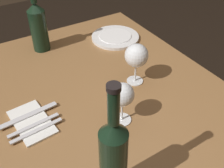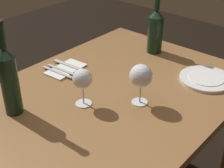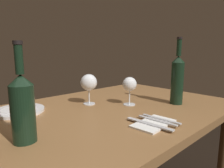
{
  "view_description": "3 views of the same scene",
  "coord_description": "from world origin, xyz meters",
  "px_view_note": "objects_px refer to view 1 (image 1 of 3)",
  "views": [
    {
      "loc": [
        -0.65,
        0.4,
        1.43
      ],
      "look_at": [
        -0.01,
        0.01,
        0.83
      ],
      "focal_mm": 44.38,
      "sensor_mm": 36.0,
      "label": 1
    },
    {
      "loc": [
        -0.86,
        -0.79,
        1.49
      ],
      "look_at": [
        0.03,
        -0.02,
        0.79
      ],
      "focal_mm": 53.57,
      "sensor_mm": 36.0,
      "label": 2
    },
    {
      "loc": [
        0.71,
        0.75,
        1.05
      ],
      "look_at": [
        0.0,
        -0.01,
        0.86
      ],
      "focal_mm": 32.33,
      "sensor_mm": 36.0,
      "label": 3
    }
  ],
  "objects_px": {
    "dinner_plate": "(115,37)",
    "fork_outer": "(36,130)",
    "wine_glass_left": "(122,95)",
    "fork_inner": "(34,125)",
    "wine_bottle_second": "(38,25)",
    "wine_glass_right": "(136,56)",
    "wine_bottle": "(113,159)",
    "table_knife": "(29,115)",
    "folded_napkin": "(32,122)"
  },
  "relations": [
    {
      "from": "wine_bottle",
      "to": "fork_inner",
      "type": "height_order",
      "value": "wine_bottle"
    },
    {
      "from": "wine_glass_right",
      "to": "wine_bottle",
      "type": "relative_size",
      "value": 0.46
    },
    {
      "from": "table_knife",
      "to": "dinner_plate",
      "type": "bearing_deg",
      "value": -60.21
    },
    {
      "from": "folded_napkin",
      "to": "fork_outer",
      "type": "distance_m",
      "value": 0.05
    },
    {
      "from": "wine_bottle_second",
      "to": "table_knife",
      "type": "bearing_deg",
      "value": 154.02
    },
    {
      "from": "wine_glass_left",
      "to": "fork_inner",
      "type": "relative_size",
      "value": 0.86
    },
    {
      "from": "wine_bottle",
      "to": "wine_bottle_second",
      "type": "xyz_separation_m",
      "value": [
        0.8,
        -0.1,
        -0.02
      ]
    },
    {
      "from": "wine_glass_left",
      "to": "dinner_plate",
      "type": "xyz_separation_m",
      "value": [
        0.49,
        -0.28,
        -0.1
      ]
    },
    {
      "from": "wine_bottle",
      "to": "wine_bottle_second",
      "type": "height_order",
      "value": "wine_bottle"
    },
    {
      "from": "fork_outer",
      "to": "table_knife",
      "type": "bearing_deg",
      "value": 0.0
    },
    {
      "from": "fork_inner",
      "to": "table_knife",
      "type": "height_order",
      "value": "same"
    },
    {
      "from": "fork_outer",
      "to": "table_knife",
      "type": "distance_m",
      "value": 0.08
    },
    {
      "from": "wine_glass_left",
      "to": "table_knife",
      "type": "distance_m",
      "value": 0.34
    },
    {
      "from": "fork_inner",
      "to": "fork_outer",
      "type": "relative_size",
      "value": 1.0
    },
    {
      "from": "wine_glass_left",
      "to": "folded_napkin",
      "type": "relative_size",
      "value": 0.79
    },
    {
      "from": "wine_bottle_second",
      "to": "fork_outer",
      "type": "xyz_separation_m",
      "value": [
        -0.49,
        0.2,
        -0.11
      ]
    },
    {
      "from": "wine_glass_left",
      "to": "wine_bottle_second",
      "type": "xyz_separation_m",
      "value": [
        0.59,
        0.07,
        0.01
      ]
    },
    {
      "from": "wine_glass_right",
      "to": "wine_bottle_second",
      "type": "bearing_deg",
      "value": 27.91
    },
    {
      "from": "wine_bottle",
      "to": "fork_outer",
      "type": "xyz_separation_m",
      "value": [
        0.31,
        0.1,
        -0.13
      ]
    },
    {
      "from": "wine_glass_left",
      "to": "wine_glass_right",
      "type": "distance_m",
      "value": 0.23
    },
    {
      "from": "wine_bottle_second",
      "to": "table_knife",
      "type": "height_order",
      "value": "wine_bottle_second"
    },
    {
      "from": "folded_napkin",
      "to": "fork_outer",
      "type": "xyz_separation_m",
      "value": [
        -0.05,
        0.0,
        0.01
      ]
    },
    {
      "from": "wine_bottle",
      "to": "fork_outer",
      "type": "relative_size",
      "value": 2.05
    },
    {
      "from": "wine_bottle",
      "to": "folded_napkin",
      "type": "bearing_deg",
      "value": 16.06
    },
    {
      "from": "dinner_plate",
      "to": "folded_napkin",
      "type": "relative_size",
      "value": 1.2
    },
    {
      "from": "fork_outer",
      "to": "folded_napkin",
      "type": "bearing_deg",
      "value": 0.0
    },
    {
      "from": "wine_bottle_second",
      "to": "table_knife",
      "type": "xyz_separation_m",
      "value": [
        -0.41,
        0.2,
        -0.11
      ]
    },
    {
      "from": "wine_glass_left",
      "to": "table_knife",
      "type": "bearing_deg",
      "value": 56.34
    },
    {
      "from": "folded_napkin",
      "to": "fork_inner",
      "type": "xyz_separation_m",
      "value": [
        -0.03,
        0.0,
        0.01
      ]
    },
    {
      "from": "dinner_plate",
      "to": "table_knife",
      "type": "bearing_deg",
      "value": 119.79
    },
    {
      "from": "fork_inner",
      "to": "fork_outer",
      "type": "bearing_deg",
      "value": 180.0
    },
    {
      "from": "wine_glass_right",
      "to": "dinner_plate",
      "type": "xyz_separation_m",
      "value": [
        0.34,
        -0.12,
        -0.11
      ]
    },
    {
      "from": "fork_inner",
      "to": "wine_glass_right",
      "type": "bearing_deg",
      "value": -85.97
    },
    {
      "from": "fork_outer",
      "to": "wine_glass_left",
      "type": "bearing_deg",
      "value": -110.22
    },
    {
      "from": "wine_glass_right",
      "to": "fork_inner",
      "type": "distance_m",
      "value": 0.45
    },
    {
      "from": "wine_bottle",
      "to": "wine_bottle_second",
      "type": "relative_size",
      "value": 1.12
    },
    {
      "from": "wine_glass_left",
      "to": "wine_bottle",
      "type": "distance_m",
      "value": 0.27
    },
    {
      "from": "wine_glass_right",
      "to": "folded_napkin",
      "type": "height_order",
      "value": "wine_glass_right"
    },
    {
      "from": "folded_napkin",
      "to": "wine_glass_right",
      "type": "bearing_deg",
      "value": -89.27
    },
    {
      "from": "fork_outer",
      "to": "table_knife",
      "type": "relative_size",
      "value": 0.86
    },
    {
      "from": "wine_bottle",
      "to": "dinner_plate",
      "type": "height_order",
      "value": "wine_bottle"
    },
    {
      "from": "dinner_plate",
      "to": "fork_outer",
      "type": "relative_size",
      "value": 1.32
    },
    {
      "from": "wine_bottle",
      "to": "table_knife",
      "type": "xyz_separation_m",
      "value": [
        0.39,
        0.1,
        -0.13
      ]
    },
    {
      "from": "folded_napkin",
      "to": "table_knife",
      "type": "relative_size",
      "value": 0.94
    },
    {
      "from": "wine_glass_right",
      "to": "fork_outer",
      "type": "height_order",
      "value": "wine_glass_right"
    },
    {
      "from": "fork_outer",
      "to": "wine_glass_right",
      "type": "bearing_deg",
      "value": -82.7
    },
    {
      "from": "wine_bottle_second",
      "to": "folded_napkin",
      "type": "xyz_separation_m",
      "value": [
        -0.44,
        0.2,
        -0.12
      ]
    },
    {
      "from": "folded_napkin",
      "to": "fork_inner",
      "type": "distance_m",
      "value": 0.03
    },
    {
      "from": "dinner_plate",
      "to": "fork_inner",
      "type": "bearing_deg",
      "value": 123.91
    },
    {
      "from": "wine_glass_right",
      "to": "dinner_plate",
      "type": "distance_m",
      "value": 0.38
    }
  ]
}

